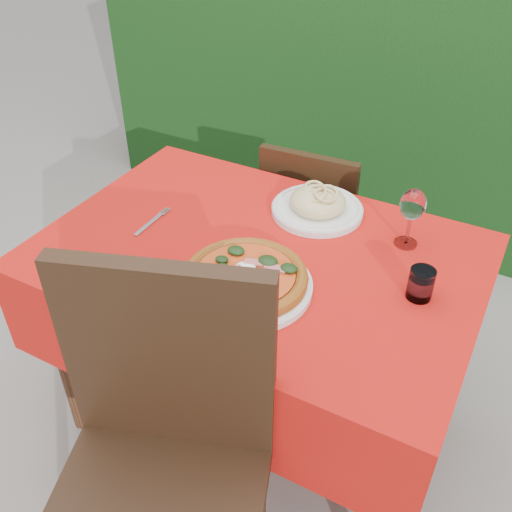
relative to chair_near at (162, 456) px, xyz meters
The scene contains 10 objects.
ground 0.86m from the chair_near, 97.83° to the left, with size 60.00×60.00×0.00m, color slate.
hedge 2.19m from the chair_near, 92.23° to the left, with size 3.20×0.55×1.78m.
dining_table 0.62m from the chair_near, 97.83° to the left, with size 1.26×0.86×0.75m.
chair_near is the anchor object (origin of this frame).
chair_far 1.22m from the chair_near, 97.39° to the left, with size 0.39×0.39×0.82m.
pizza_plate 0.48m from the chair_near, 94.29° to the left, with size 0.36×0.36×0.07m.
pasta_plate 0.90m from the chair_near, 91.01° to the left, with size 0.29×0.29×0.08m.
water_glass 0.76m from the chair_near, 59.04° to the left, with size 0.07×0.07×0.09m.
wine_glass 0.93m from the chair_near, 71.61° to the left, with size 0.07×0.07×0.18m.
fork 0.73m from the chair_near, 127.93° to the left, with size 0.02×0.19×0.00m, color #B8B9C0.
Camera 1 is at (0.63, -1.17, 1.73)m, focal length 40.00 mm.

